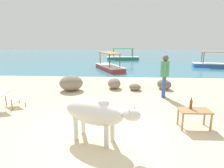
% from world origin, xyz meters
% --- Properties ---
extents(sand_beach, '(18.00, 14.00, 0.04)m').
position_xyz_m(sand_beach, '(0.00, 0.00, 0.02)').
color(sand_beach, beige).
rests_on(sand_beach, ground).
extents(water_surface, '(60.00, 36.00, 0.03)m').
position_xyz_m(water_surface, '(0.00, 22.00, 0.00)').
color(water_surface, teal).
rests_on(water_surface, ground).
extents(cow, '(1.75, 1.01, 0.99)m').
position_xyz_m(cow, '(-0.21, -0.31, 0.69)').
color(cow, beige).
rests_on(cow, sand_beach).
extents(low_bench_table, '(0.77, 0.46, 0.47)m').
position_xyz_m(low_bench_table, '(2.15, 0.48, 0.43)').
color(low_bench_table, '#A37A4C').
rests_on(low_bench_table, sand_beach).
extents(bottle, '(0.07, 0.07, 0.30)m').
position_xyz_m(bottle, '(2.08, 0.56, 0.63)').
color(bottle, brown).
rests_on(bottle, low_bench_table).
extents(deck_chair_near, '(0.90, 0.93, 0.68)m').
position_xyz_m(deck_chair_near, '(-3.32, 1.58, 0.42)').
color(deck_chair_near, '#A37A4C').
rests_on(deck_chair_near, sand_beach).
extents(person_standing, '(0.32, 0.50, 1.62)m').
position_xyz_m(person_standing, '(1.92, 3.11, 0.99)').
color(person_standing, '#334C99').
rests_on(person_standing, sand_beach).
extents(shore_rock_large, '(0.83, 0.91, 0.43)m').
position_xyz_m(shore_rock_large, '(2.19, 4.34, 0.26)').
color(shore_rock_large, '#6B5B4C').
rests_on(shore_rock_large, sand_beach).
extents(shore_rock_medium, '(1.08, 1.03, 0.66)m').
position_xyz_m(shore_rock_medium, '(-1.92, 3.82, 0.37)').
color(shore_rock_medium, gray).
rests_on(shore_rock_medium, sand_beach).
extents(shore_rock_small, '(0.73, 0.75, 0.28)m').
position_xyz_m(shore_rock_small, '(0.87, 4.06, 0.18)').
color(shore_rock_small, '#756651').
rests_on(shore_rock_small, sand_beach).
extents(shore_rock_flat, '(0.68, 0.85, 0.47)m').
position_xyz_m(shore_rock_flat, '(-0.06, 4.30, 0.27)').
color(shore_rock_flat, gray).
rests_on(shore_rock_flat, sand_beach).
extents(boat_red, '(2.61, 3.81, 1.29)m').
position_xyz_m(boat_red, '(-0.74, 10.06, 0.29)').
color(boat_red, '#C63833').
rests_on(boat_red, water_surface).
extents(boat_green, '(3.74, 1.39, 1.29)m').
position_xyz_m(boat_green, '(0.20, 17.82, 0.29)').
color(boat_green, '#338E66').
rests_on(boat_green, water_surface).
extents(boat_blue, '(3.83, 1.85, 1.29)m').
position_xyz_m(boat_blue, '(7.98, 11.98, 0.29)').
color(boat_blue, '#3866B7').
rests_on(boat_blue, water_surface).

